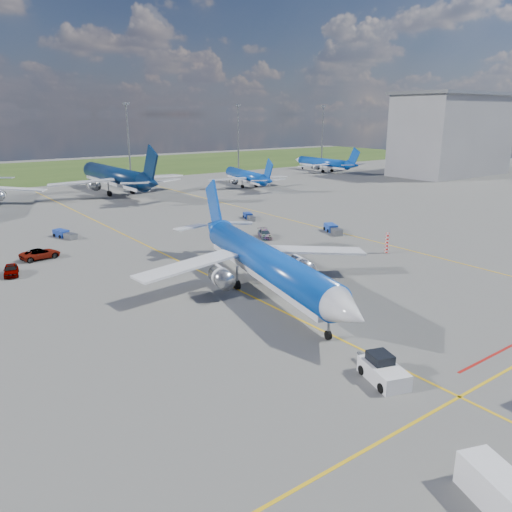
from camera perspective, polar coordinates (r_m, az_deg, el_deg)
ground at (r=51.11m, az=2.90°, el=-6.26°), size 400.00×400.00×0.00m
taxiway_lines at (r=73.60m, az=-10.73°, el=0.45°), size 60.25×160.00×0.02m
floodlight_masts at (r=152.10m, az=-21.52°, el=12.29°), size 202.20×0.50×22.70m
terminal_building at (r=178.57m, az=21.47°, el=12.84°), size 42.00×22.00×26.00m
warning_post at (r=73.80m, az=14.75°, el=1.44°), size 0.50×0.50×3.00m
bg_jet_n at (r=131.90m, az=-15.68°, el=6.91°), size 37.32×48.64×12.61m
bg_jet_ne at (r=139.27m, az=-1.14°, el=7.94°), size 30.82×36.82×8.50m
bg_jet_ene at (r=178.03m, az=7.67°, el=9.54°), size 26.40×34.17×8.78m
main_airliner at (r=56.04m, az=1.09°, el=-4.21°), size 38.07×45.25×10.38m
pushback_tug at (r=39.43m, az=14.29°, el=-12.56°), size 3.34×5.90×1.97m
service_van at (r=30.39m, az=26.03°, el=-22.96°), size 3.32×4.80×1.94m
service_car_a at (r=68.80m, az=-26.21°, el=-1.44°), size 2.49×4.36×1.40m
service_car_b at (r=74.90m, az=-23.43°, el=0.24°), size 5.59×3.22×1.47m
service_car_c at (r=80.57m, az=1.02°, el=2.53°), size 3.58×4.81×1.30m
baggage_tug_w at (r=85.36m, az=8.78°, el=3.06°), size 3.59×5.61×1.23m
baggage_tug_c at (r=86.60m, az=-21.06°, el=2.33°), size 2.70×5.29×1.15m
baggage_tug_e at (r=95.33m, az=-0.81°, el=4.53°), size 2.75×4.77×1.04m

